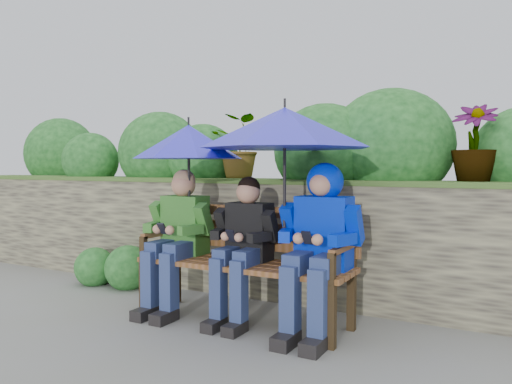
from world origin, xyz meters
The scene contains 8 objects.
ground centered at (0.00, 0.00, 0.00)m, with size 60.00×60.00×0.00m, color slate.
garden_backdrop centered at (-0.09, 1.60, 0.63)m, with size 8.00×2.84×1.82m.
park_bench centered at (-0.04, 0.05, 0.49)m, with size 1.62×0.48×0.86m.
boy_left centered at (-0.63, -0.03, 0.62)m, with size 0.51×0.59×1.12m.
boy_middle centered at (-0.04, -0.02, 0.60)m, with size 0.48×0.55×1.07m.
boy_right centered at (0.55, -0.02, 0.68)m, with size 0.55×0.66×1.16m.
umbrella_left centered at (-0.56, 0.03, 1.33)m, with size 0.86×0.86×0.86m.
umbrella_right centered at (0.30, -0.03, 1.40)m, with size 1.19×1.19×0.92m.
Camera 1 is at (1.77, -3.14, 1.14)m, focal length 35.00 mm.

